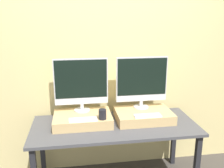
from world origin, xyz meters
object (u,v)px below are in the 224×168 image
(keyboard_left, at_px, (83,120))
(mug, at_px, (102,114))
(keyboard_right, at_px, (148,116))
(monitor_right, at_px, (142,81))
(monitor_left, at_px, (81,83))

(keyboard_left, relative_size, mug, 2.76)
(mug, relative_size, keyboard_right, 0.36)
(monitor_right, bearing_deg, monitor_left, 180.00)
(monitor_right, relative_size, keyboard_right, 2.05)
(keyboard_right, bearing_deg, keyboard_left, 180.00)
(monitor_left, bearing_deg, monitor_right, 0.00)
(keyboard_left, height_order, mug, mug)
(monitor_left, relative_size, keyboard_right, 2.05)
(monitor_right, distance_m, keyboard_right, 0.39)
(monitor_left, bearing_deg, mug, -53.46)
(mug, bearing_deg, monitor_left, 126.54)
(keyboard_left, bearing_deg, monitor_right, 21.58)
(keyboard_left, height_order, monitor_right, monitor_right)
(monitor_left, distance_m, monitor_right, 0.65)
(monitor_left, distance_m, keyboard_left, 0.39)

